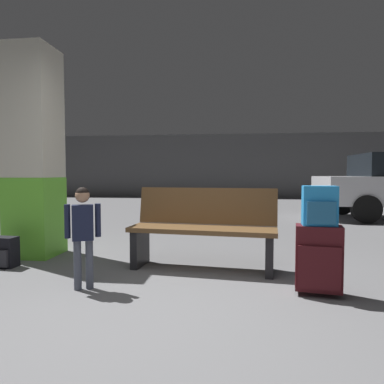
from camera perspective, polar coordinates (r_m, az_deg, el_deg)
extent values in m
cube|color=slate|center=(6.51, 1.21, -6.67)|extent=(18.00, 18.00, 0.10)
cube|color=#565658|center=(15.26, 4.54, 4.33)|extent=(18.00, 0.12, 2.80)
cube|color=#66C633|center=(4.85, -24.55, -3.72)|extent=(0.57, 0.57, 1.00)
cube|color=beige|center=(4.88, -24.90, 11.81)|extent=(0.56, 0.56, 1.63)
cube|color=brown|center=(3.76, 1.67, -6.26)|extent=(1.64, 0.61, 0.05)
cube|color=brown|center=(3.97, 2.40, -2.34)|extent=(1.60, 0.29, 0.42)
cube|color=black|center=(4.01, -8.61, -9.10)|extent=(0.12, 0.41, 0.41)
cube|color=black|center=(3.73, 12.74, -10.04)|extent=(0.12, 0.41, 0.41)
cube|color=#471419|center=(3.20, 20.25, -10.20)|extent=(0.41, 0.26, 0.56)
cube|color=#471419|center=(3.11, 20.39, -11.75)|extent=(0.34, 0.08, 0.36)
cube|color=#A5A5AA|center=(3.23, 20.24, -5.25)|extent=(0.14, 0.05, 0.02)
cylinder|color=black|center=(3.35, 17.22, -14.89)|extent=(0.02, 0.05, 0.04)
cylinder|color=black|center=(3.38, 22.85, -14.87)|extent=(0.02, 0.05, 0.04)
cube|color=#268CD8|center=(3.13, 20.40, -2.15)|extent=(0.29, 0.18, 0.34)
cube|color=#23608E|center=(3.04, 20.68, -3.27)|extent=(0.23, 0.05, 0.19)
cylinder|color=black|center=(3.12, 20.46, 0.74)|extent=(0.06, 0.03, 0.02)
cylinder|color=#4C5160|center=(3.32, -16.65, -11.41)|extent=(0.07, 0.07, 0.45)
cylinder|color=#4C5160|center=(3.33, -18.46, -11.43)|extent=(0.07, 0.07, 0.45)
cube|color=#191E38|center=(3.25, -17.67, -4.84)|extent=(0.21, 0.17, 0.32)
cylinder|color=#191E38|center=(3.25, -15.35, -4.53)|extent=(0.05, 0.05, 0.30)
cylinder|color=#191E38|center=(3.25, -19.99, -4.59)|extent=(0.05, 0.05, 0.30)
sphere|color=#A87A5B|center=(3.23, -17.74, -0.56)|extent=(0.13, 0.13, 0.13)
sphere|color=black|center=(3.23, -17.74, -0.25)|extent=(0.12, 0.12, 0.12)
cylinder|color=white|center=(3.34, -18.77, -4.37)|extent=(0.06, 0.06, 0.10)
cylinder|color=red|center=(3.33, -18.79, -3.09)|extent=(0.01, 0.01, 0.06)
cube|color=black|center=(4.45, -28.71, -8.71)|extent=(0.29, 0.18, 0.34)
cylinder|color=black|center=(4.42, -28.76, -6.70)|extent=(0.06, 0.03, 0.02)
cylinder|color=black|center=(9.66, 23.56, -1.67)|extent=(0.60, 0.21, 0.60)
cylinder|color=black|center=(8.15, 26.94, -2.56)|extent=(0.60, 0.21, 0.60)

